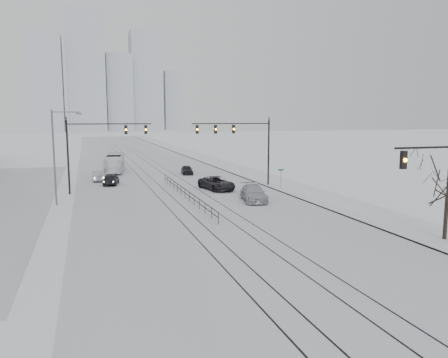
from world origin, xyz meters
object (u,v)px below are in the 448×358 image
(sedan_nb_right, at_px, (254,193))
(sedan_nb_far, at_px, (187,170))
(sedan_nb_front, at_px, (217,183))
(box_truck, at_px, (115,163))
(sedan_sb_outer, at_px, (98,176))
(sedan_sb_inner, at_px, (111,179))

(sedan_nb_right, bearing_deg, sedan_nb_far, 105.91)
(sedan_nb_front, height_order, box_truck, box_truck)
(sedan_nb_far, xyz_separation_m, box_truck, (-10.00, 5.65, 0.77))
(sedan_sb_outer, height_order, box_truck, box_truck)
(sedan_nb_front, xyz_separation_m, box_truck, (-10.13, 20.62, 0.66))
(sedan_sb_outer, bearing_deg, sedan_nb_far, -166.21)
(sedan_sb_inner, relative_size, sedan_nb_front, 0.75)
(sedan_sb_outer, distance_m, sedan_nb_far, 13.16)
(sedan_nb_right, relative_size, sedan_nb_far, 1.42)
(sedan_nb_front, bearing_deg, sedan_sb_inner, 134.35)
(sedan_sb_outer, distance_m, sedan_nb_front, 17.28)
(sedan_sb_inner, xyz_separation_m, sedan_nb_right, (13.00, -15.28, 0.08))
(sedan_sb_outer, xyz_separation_m, sedan_nb_far, (12.72, 3.40, -0.03))
(sedan_sb_inner, height_order, sedan_nb_right, sedan_nb_right)
(sedan_sb_inner, distance_m, sedan_nb_right, 20.07)
(sedan_sb_outer, relative_size, sedan_nb_right, 0.76)
(sedan_nb_front, xyz_separation_m, sedan_nb_right, (1.57, -7.67, 0.02))
(sedan_sb_outer, height_order, sedan_nb_far, sedan_sb_outer)
(sedan_nb_front, distance_m, sedan_nb_right, 7.83)
(sedan_sb_inner, bearing_deg, sedan_sb_outer, -59.30)
(sedan_sb_outer, xyz_separation_m, sedan_nb_right, (14.41, -19.23, 0.11))
(box_truck, bearing_deg, sedan_sb_outer, 81.04)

